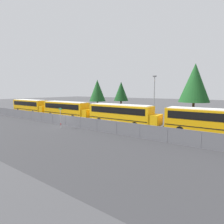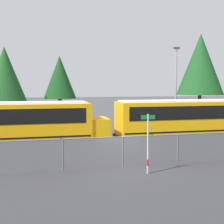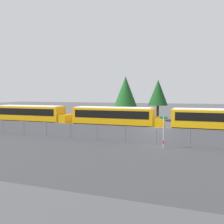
% 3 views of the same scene
% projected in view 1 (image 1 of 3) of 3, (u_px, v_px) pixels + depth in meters
% --- Properties ---
extents(ground_plane, '(200.00, 200.00, 0.00)m').
position_uv_depth(ground_plane, '(66.00, 126.00, 26.78)').
color(ground_plane, '#424244').
extents(road_strip, '(96.30, 12.00, 0.01)m').
position_uv_depth(road_strip, '(28.00, 133.00, 21.88)').
color(road_strip, '#333335').
rests_on(road_strip, ground_plane).
extents(fence, '(62.37, 0.07, 1.61)m').
position_uv_depth(fence, '(65.00, 120.00, 26.68)').
color(fence, '#9EA0A5').
rests_on(fence, ground_plane).
extents(school_bus_0, '(11.80, 2.57, 3.19)m').
position_uv_depth(school_bus_0, '(30.00, 105.00, 41.50)').
color(school_bus_0, orange).
rests_on(school_bus_0, ground_plane).
extents(school_bus_1, '(11.80, 2.57, 3.19)m').
position_uv_depth(school_bus_1, '(67.00, 108.00, 34.22)').
color(school_bus_1, orange).
rests_on(school_bus_1, ground_plane).
extents(school_bus_2, '(11.80, 2.57, 3.19)m').
position_uv_depth(school_bus_2, '(121.00, 113.00, 27.24)').
color(school_bus_2, '#EDA80F').
rests_on(school_bus_2, ground_plane).
extents(school_bus_3, '(11.80, 2.57, 3.19)m').
position_uv_depth(school_bus_3, '(214.00, 120.00, 20.54)').
color(school_bus_3, orange).
rests_on(school_bus_3, ground_plane).
extents(street_sign, '(0.70, 0.09, 2.90)m').
position_uv_depth(street_sign, '(61.00, 117.00, 24.86)').
color(street_sign, '#B7B7BC').
rests_on(street_sign, ground_plane).
extents(light_pole, '(0.60, 0.24, 8.00)m').
position_uv_depth(light_pole, '(154.00, 96.00, 31.73)').
color(light_pole, gray).
rests_on(light_pole, ground_plane).
extents(tree_0, '(4.12, 4.12, 8.03)m').
position_uv_depth(tree_0, '(97.00, 91.00, 43.86)').
color(tree_0, '#51381E').
rests_on(tree_0, ground_plane).
extents(tree_2, '(3.57, 3.57, 7.49)m').
position_uv_depth(tree_2, '(121.00, 91.00, 42.82)').
color(tree_2, '#51381E').
rests_on(tree_2, ground_plane).
extents(tree_3, '(5.58, 5.58, 10.41)m').
position_uv_depth(tree_3, '(195.00, 83.00, 32.75)').
color(tree_3, '#51381E').
rests_on(tree_3, ground_plane).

